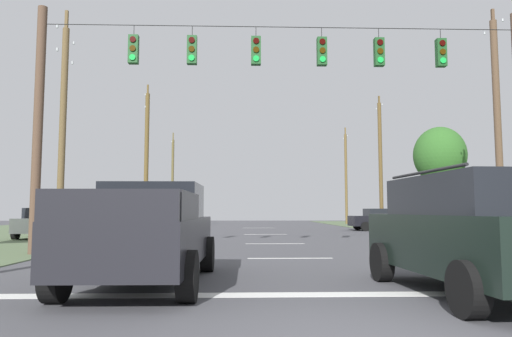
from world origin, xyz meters
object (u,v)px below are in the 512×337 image
object	(u,v)px
utility_pole_far_right	(381,163)
distant_car_oncoming	(46,222)
distant_car_crossing_white	(415,222)
utility_pole_distant_right	(146,157)
utility_pole_distant_left	(172,180)
suv_black	(472,231)
utility_pole_far_left	(63,127)
utility_pole_near_left	(346,177)
tree_roadside_right	(440,156)
overhead_signal_span	(284,110)
distant_car_far_parked	(381,219)
utility_pole_mid_right	(498,127)
pickup_truck	(149,233)

from	to	relation	value
utility_pole_far_right	distant_car_oncoming	bearing A→B (deg)	-152.68
distant_car_crossing_white	distant_car_oncoming	world-z (taller)	same
utility_pole_distant_right	utility_pole_distant_left	world-z (taller)	utility_pole_distant_right
suv_black	utility_pole_far_left	world-z (taller)	utility_pole_far_left
utility_pole_near_left	tree_roadside_right	xyz separation A→B (m)	(1.53, -19.33, -0.05)
suv_black	utility_pole_near_left	bearing A→B (deg)	80.19
overhead_signal_span	utility_pole_distant_right	xyz separation A→B (m)	(-8.44, 19.81, 0.61)
distant_car_far_parked	utility_pole_near_left	world-z (taller)	utility_pole_near_left
distant_car_far_parked	utility_pole_far_left	distance (m)	22.21
utility_pole_mid_right	utility_pole_distant_right	world-z (taller)	utility_pole_distant_right
suv_black	tree_roadside_right	bearing A→B (deg)	67.91
distant_car_crossing_white	utility_pole_far_right	distance (m)	10.89
overhead_signal_span	distant_car_crossing_white	world-z (taller)	overhead_signal_span
distant_car_oncoming	utility_pole_far_left	world-z (taller)	utility_pole_far_left
utility_pole_mid_right	suv_black	bearing A→B (deg)	-121.12
suv_black	utility_pole_distant_left	distance (m)	43.77
suv_black	utility_pole_mid_right	bearing A→B (deg)	58.88
overhead_signal_span	distant_car_crossing_white	xyz separation A→B (m)	(7.81, 9.58, -3.92)
utility_pole_mid_right	tree_roadside_right	size ratio (longest dim) A/B	1.55
utility_pole_mid_right	utility_pole_far_right	bearing A→B (deg)	91.88
utility_pole_near_left	utility_pole_far_left	world-z (taller)	utility_pole_near_left
utility_pole_distant_left	utility_pole_mid_right	bearing A→B (deg)	-59.15
overhead_signal_span	distant_car_oncoming	bearing A→B (deg)	141.09
utility_pole_near_left	distant_car_oncoming	bearing A→B (deg)	-131.11
pickup_truck	distant_car_crossing_white	bearing A→B (deg)	54.69
suv_black	distant_car_oncoming	size ratio (longest dim) A/B	1.12
distant_car_far_parked	distant_car_crossing_white	bearing A→B (deg)	-94.06
utility_pole_far_left	tree_roadside_right	distance (m)	21.79
distant_car_oncoming	utility_pole_distant_left	distance (m)	26.03
utility_pole_distant_left	distant_car_crossing_white	bearing A→B (deg)	-56.81
tree_roadside_right	utility_pole_distant_left	bearing A→B (deg)	132.56
utility_pole_near_left	utility_pole_distant_left	distance (m)	18.11
distant_car_crossing_white	distant_car_oncoming	xyz separation A→B (m)	(-19.08, -0.49, 0.00)
utility_pole_mid_right	utility_pole_far_left	world-z (taller)	utility_pole_mid_right
pickup_truck	distant_car_far_parked	world-z (taller)	pickup_truck
distant_car_oncoming	utility_pole_distant_left	xyz separation A→B (m)	(2.65, 25.61, 3.85)
overhead_signal_span	utility_pole_distant_left	size ratio (longest dim) A/B	1.68
utility_pole_distant_right	tree_roadside_right	size ratio (longest dim) A/B	1.65
utility_pole_far_right	utility_pole_distant_right	distance (m)	17.48
utility_pole_near_left	utility_pole_mid_right	bearing A→B (deg)	-89.69
suv_black	distant_car_far_parked	bearing A→B (deg)	76.63
utility_pole_distant_right	utility_pole_distant_left	xyz separation A→B (m)	(-0.19, 14.89, -0.68)
pickup_truck	utility_pole_far_left	size ratio (longest dim) A/B	0.56
pickup_truck	utility_pole_near_left	xyz separation A→B (m)	(12.61, 38.76, 3.86)
utility_pole_far_left	utility_pole_distant_right	size ratio (longest dim) A/B	0.89
utility_pole_mid_right	overhead_signal_span	bearing A→B (deg)	-155.78
pickup_truck	utility_pole_distant_right	size ratio (longest dim) A/B	0.50
distant_car_far_parked	distant_car_oncoming	bearing A→B (deg)	-156.74
distant_car_oncoming	utility_pole_near_left	bearing A→B (deg)	48.89
utility_pole_far_right	distant_car_far_parked	bearing A→B (deg)	-108.00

